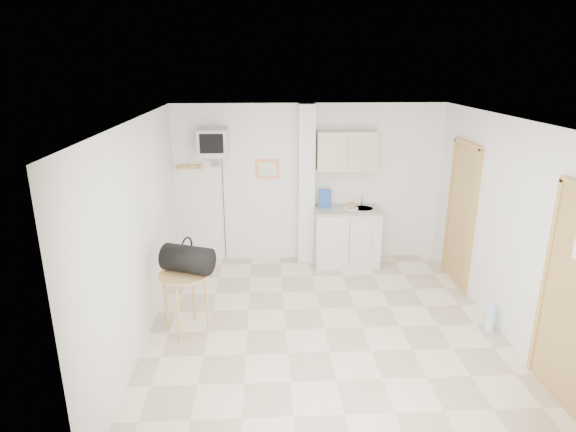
{
  "coord_description": "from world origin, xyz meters",
  "views": [
    {
      "loc": [
        -0.7,
        -5.11,
        3.08
      ],
      "look_at": [
        -0.41,
        0.6,
        1.25
      ],
      "focal_mm": 30.0,
      "sensor_mm": 36.0,
      "label": 1
    }
  ],
  "objects_px": {
    "round_table": "(185,282)",
    "duffel_bag": "(188,259)",
    "crt_television": "(213,144)",
    "water_bottle": "(490,318)"
  },
  "relations": [
    {
      "from": "round_table",
      "to": "duffel_bag",
      "type": "height_order",
      "value": "duffel_bag"
    },
    {
      "from": "duffel_bag",
      "to": "water_bottle",
      "type": "distance_m",
      "value": 3.67
    },
    {
      "from": "crt_television",
      "to": "water_bottle",
      "type": "bearing_deg",
      "value": -32.07
    },
    {
      "from": "crt_television",
      "to": "water_bottle",
      "type": "xyz_separation_m",
      "value": [
        3.43,
        -2.15,
        -1.78
      ]
    },
    {
      "from": "crt_television",
      "to": "round_table",
      "type": "distance_m",
      "value": 2.36
    },
    {
      "from": "round_table",
      "to": "duffel_bag",
      "type": "relative_size",
      "value": 1.12
    },
    {
      "from": "crt_television",
      "to": "round_table",
      "type": "height_order",
      "value": "crt_television"
    },
    {
      "from": "crt_television",
      "to": "duffel_bag",
      "type": "xyz_separation_m",
      "value": [
        -0.16,
        -1.91,
        -1.03
      ]
    },
    {
      "from": "round_table",
      "to": "duffel_bag",
      "type": "xyz_separation_m",
      "value": [
        0.04,
        0.04,
        0.27
      ]
    },
    {
      "from": "crt_television",
      "to": "duffel_bag",
      "type": "bearing_deg",
      "value": -94.73
    }
  ]
}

